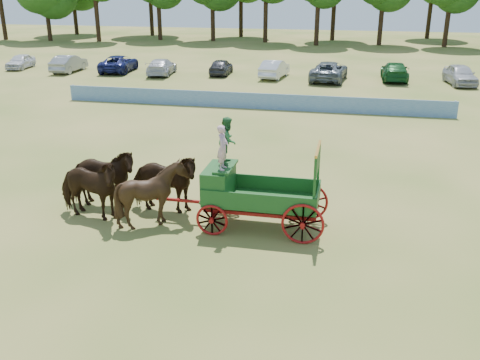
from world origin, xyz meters
TOP-DOWN VIEW (x-y plane):
  - ground at (0.00, 0.00)m, footprint 160.00×160.00m
  - horse_lead_left at (-3.22, -0.39)m, footprint 2.86×1.63m
  - horse_lead_right at (-3.22, 0.71)m, footprint 2.82×1.51m
  - horse_wheel_left at (-0.82, -0.39)m, footprint 2.34×2.15m
  - horse_wheel_right at (-0.82, 0.71)m, footprint 2.73×1.28m
  - farm_dray at (2.14, 0.19)m, footprint 6.00×2.00m
  - sponsor_banner at (-1.00, 18.00)m, footprint 26.00×0.08m
  - parked_cars at (-2.22, 30.15)m, footprint 47.73×6.95m

SIDE VIEW (x-z plane):
  - ground at x=0.00m, z-range 0.00..0.00m
  - sponsor_banner at x=-1.00m, z-range 0.00..1.05m
  - parked_cars at x=-2.22m, z-range -0.05..1.58m
  - horse_lead_left at x=-3.22m, z-range 0.00..2.28m
  - horse_lead_right at x=-3.22m, z-range 0.00..2.28m
  - horse_wheel_right at x=-0.82m, z-range 0.00..2.28m
  - horse_wheel_left at x=-0.82m, z-range 0.00..2.29m
  - farm_dray at x=2.14m, z-range -0.23..3.51m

